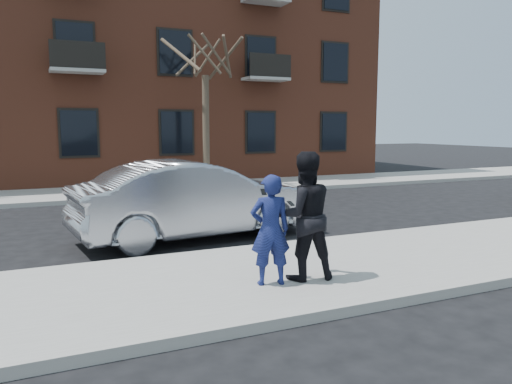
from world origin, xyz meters
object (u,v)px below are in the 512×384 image
silver_sedan (195,200)px  man_peacoat (304,216)px  street_tree (205,43)px  man_hoodie (270,230)px

silver_sedan → man_peacoat: size_ratio=2.70×
street_tree → man_peacoat: size_ratio=3.51×
silver_sedan → man_peacoat: (0.48, -3.91, 0.26)m
street_tree → silver_sedan: (-2.90, -7.80, -4.66)m
silver_sedan → man_hoodie: bearing=172.1°
man_hoodie → man_peacoat: (0.58, 0.04, 0.16)m
silver_sedan → man_peacoat: 3.95m
street_tree → silver_sedan: size_ratio=1.30×
street_tree → man_peacoat: street_tree is taller
street_tree → man_peacoat: (-2.42, -11.71, -4.41)m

